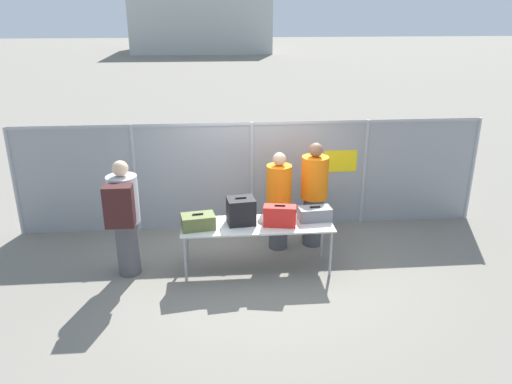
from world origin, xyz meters
TOP-DOWN VIEW (x-y plane):
  - ground_plane at (0.00, 0.00)m, footprint 120.00×120.00m
  - fence_section at (0.01, 1.42)m, footprint 8.34×0.07m
  - inspection_table at (-0.05, -0.20)m, footprint 2.28×0.74m
  - suitcase_olive at (-0.93, -0.26)m, footprint 0.53×0.38m
  - suitcase_black at (-0.29, -0.14)m, footprint 0.44×0.39m
  - suitcase_red at (0.28, -0.28)m, footprint 0.51×0.29m
  - suitcase_grey at (0.84, -0.12)m, footprint 0.51×0.30m
  - traveler_hooded at (-2.01, -0.22)m, footprint 0.44×0.69m
  - security_worker_near at (0.37, 0.50)m, footprint 0.41×0.41m
  - security_worker_far at (0.97, 0.58)m, footprint 0.44×0.44m
  - utility_trailer at (1.06, 3.82)m, footprint 3.95×1.94m
  - distant_hangar at (-1.39, 40.48)m, footprint 11.71×9.61m

SIDE VIEW (x-z plane):
  - ground_plane at x=0.00m, z-range 0.00..0.00m
  - utility_trailer at x=1.06m, z-range 0.05..0.79m
  - inspection_table at x=-0.05m, z-range 0.33..1.09m
  - suitcase_grey at x=0.84m, z-range 0.75..0.97m
  - security_worker_near at x=0.37m, z-range 0.03..1.69m
  - suitcase_olive at x=-0.93m, z-range 0.75..0.98m
  - suitcase_red at x=0.28m, z-range 0.75..1.08m
  - security_worker_far at x=0.97m, z-range 0.03..1.82m
  - suitcase_black at x=-0.29m, z-range 0.75..1.17m
  - traveler_hooded at x=-2.01m, z-range 0.09..1.89m
  - fence_section at x=0.01m, z-range 0.05..2.01m
  - distant_hangar at x=-1.39m, z-range 0.00..5.52m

